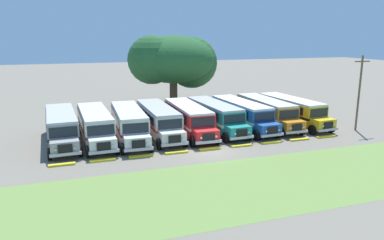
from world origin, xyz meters
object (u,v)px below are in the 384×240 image
at_px(parked_bus_slot_1, 95,124).
at_px(parked_bus_slot_3, 158,119).
at_px(parked_bus_slot_0, 62,126).
at_px(parked_bus_slot_8, 292,109).
at_px(parked_bus_slot_5, 215,115).
at_px(parked_bus_slot_2, 129,122).
at_px(utility_pole, 359,91).
at_px(parked_bus_slot_4, 189,117).
at_px(parked_bus_slot_7, 266,111).
at_px(parked_bus_slot_6, 242,113).
at_px(broad_shade_tree, 174,60).

relative_size(parked_bus_slot_1, parked_bus_slot_3, 1.00).
bearing_deg(parked_bus_slot_0, parked_bus_slot_8, 86.60).
relative_size(parked_bus_slot_5, parked_bus_slot_8, 1.00).
relative_size(parked_bus_slot_0, parked_bus_slot_5, 1.00).
relative_size(parked_bus_slot_1, parked_bus_slot_2, 1.00).
distance_m(parked_bus_slot_2, parked_bus_slot_8, 18.27).
height_order(parked_bus_slot_0, utility_pole, utility_pole).
xyz_separation_m(parked_bus_slot_1, parked_bus_slot_4, (9.15, -0.14, 0.00)).
height_order(parked_bus_slot_2, parked_bus_slot_3, same).
bearing_deg(parked_bus_slot_7, parked_bus_slot_4, -87.41).
bearing_deg(parked_bus_slot_8, parked_bus_slot_2, -92.98).
relative_size(parked_bus_slot_4, parked_bus_slot_5, 1.00).
bearing_deg(parked_bus_slot_3, parked_bus_slot_2, -81.61).
distance_m(parked_bus_slot_0, parked_bus_slot_3, 9.08).
bearing_deg(utility_pole, parked_bus_slot_1, 169.39).
distance_m(parked_bus_slot_2, parked_bus_slot_6, 12.08).
relative_size(parked_bus_slot_1, parked_bus_slot_8, 1.00).
xyz_separation_m(parked_bus_slot_5, parked_bus_slot_6, (3.05, -0.15, 0.00)).
relative_size(parked_bus_slot_3, parked_bus_slot_6, 0.99).
bearing_deg(utility_pole, parked_bus_slot_3, 165.74).
relative_size(parked_bus_slot_0, utility_pole, 1.41).
xyz_separation_m(parked_bus_slot_1, parked_bus_slot_8, (21.39, -0.02, 0.00)).
height_order(parked_bus_slot_0, parked_bus_slot_2, same).
relative_size(parked_bus_slot_4, broad_shade_tree, 0.83).
xyz_separation_m(parked_bus_slot_0, parked_bus_slot_1, (2.98, -0.35, 0.00)).
height_order(parked_bus_slot_4, utility_pole, utility_pole).
bearing_deg(parked_bus_slot_0, utility_pole, 77.25).
bearing_deg(parked_bus_slot_7, parked_bus_slot_8, 84.14).
xyz_separation_m(parked_bus_slot_1, parked_bus_slot_5, (12.15, 0.18, 0.00)).
relative_size(parked_bus_slot_0, parked_bus_slot_7, 1.00).
bearing_deg(parked_bus_slot_3, utility_pole, 75.61).
bearing_deg(parked_bus_slot_5, parked_bus_slot_2, -90.22).
bearing_deg(parked_bus_slot_3, broad_shade_tree, 157.49).
distance_m(parked_bus_slot_1, parked_bus_slot_6, 15.20).
height_order(parked_bus_slot_1, parked_bus_slot_5, same).
distance_m(parked_bus_slot_6, utility_pole, 12.12).
relative_size(parked_bus_slot_1, parked_bus_slot_6, 1.00).
xyz_separation_m(parked_bus_slot_4, parked_bus_slot_6, (6.05, 0.17, 0.00)).
relative_size(parked_bus_slot_5, parked_bus_slot_7, 1.01).
bearing_deg(parked_bus_slot_2, parked_bus_slot_6, 93.38).
height_order(parked_bus_slot_3, broad_shade_tree, broad_shade_tree).
bearing_deg(parked_bus_slot_3, parked_bus_slot_1, -88.37).
bearing_deg(parked_bus_slot_6, parked_bus_slot_0, -94.25).
distance_m(parked_bus_slot_7, broad_shade_tree, 15.95).
xyz_separation_m(parked_bus_slot_5, utility_pole, (13.84, -5.05, 2.54)).
bearing_deg(utility_pole, parked_bus_slot_7, 145.99).
relative_size(parked_bus_slot_2, parked_bus_slot_4, 1.00).
distance_m(parked_bus_slot_2, parked_bus_slot_7, 15.24).
bearing_deg(parked_bus_slot_8, parked_bus_slot_4, -93.16).
relative_size(parked_bus_slot_1, utility_pole, 1.41).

